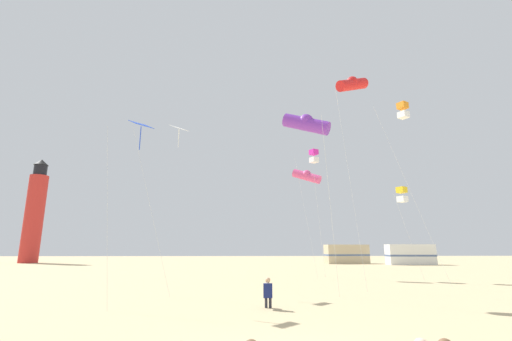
{
  "coord_description": "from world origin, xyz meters",
  "views": [
    {
      "loc": [
        -1.12,
        -6.75,
        2.25
      ],
      "look_at": [
        -0.24,
        13.24,
        6.72
      ],
      "focal_mm": 24.5,
      "sensor_mm": 36.0,
      "label": 1
    }
  ],
  "objects_px": {
    "kite_tube_rainbow": "(307,176)",
    "lighthouse_distant": "(35,213)",
    "kite_box_orange": "(403,111)",
    "kite_diamond_blue": "(139,130)",
    "kite_tube_violet": "(306,124)",
    "rv_van_white": "(410,255)",
    "kite_tube_scarlet": "(352,84)",
    "rv_van_tan": "(347,254)",
    "kite_flyer_standing": "(268,292)",
    "kite_box_gold": "(402,195)",
    "kite_box_magenta": "(314,156)",
    "kite_diamond_white": "(177,134)"
  },
  "relations": [
    {
      "from": "kite_tube_rainbow",
      "to": "lighthouse_distant",
      "type": "height_order",
      "value": "lighthouse_distant"
    },
    {
      "from": "kite_box_orange",
      "to": "kite_diamond_blue",
      "type": "bearing_deg",
      "value": -155.22
    },
    {
      "from": "kite_tube_rainbow",
      "to": "kite_diamond_blue",
      "type": "relative_size",
      "value": 1.11
    },
    {
      "from": "kite_tube_violet",
      "to": "rv_van_white",
      "type": "xyz_separation_m",
      "value": [
        20.64,
        32.76,
        -7.13
      ]
    },
    {
      "from": "kite_tube_scarlet",
      "to": "rv_van_tan",
      "type": "height_order",
      "value": "kite_tube_scarlet"
    },
    {
      "from": "kite_flyer_standing",
      "to": "kite_diamond_blue",
      "type": "height_order",
      "value": "kite_diamond_blue"
    },
    {
      "from": "kite_box_orange",
      "to": "rv_van_tan",
      "type": "height_order",
      "value": "kite_box_orange"
    },
    {
      "from": "kite_tube_rainbow",
      "to": "kite_box_gold",
      "type": "height_order",
      "value": "kite_tube_rainbow"
    },
    {
      "from": "kite_tube_scarlet",
      "to": "rv_van_white",
      "type": "xyz_separation_m",
      "value": [
        16.95,
        29.46,
        -11.04
      ]
    },
    {
      "from": "kite_flyer_standing",
      "to": "kite_box_magenta",
      "type": "distance_m",
      "value": 18.35
    },
    {
      "from": "kite_box_magenta",
      "to": "kite_box_orange",
      "type": "bearing_deg",
      "value": -50.08
    },
    {
      "from": "kite_box_magenta",
      "to": "kite_diamond_white",
      "type": "bearing_deg",
      "value": -138.55
    },
    {
      "from": "kite_tube_rainbow",
      "to": "kite_box_magenta",
      "type": "distance_m",
      "value": 2.02
    },
    {
      "from": "rv_van_white",
      "to": "kite_diamond_white",
      "type": "bearing_deg",
      "value": -130.37
    },
    {
      "from": "kite_diamond_blue",
      "to": "kite_tube_rainbow",
      "type": "bearing_deg",
      "value": 52.33
    },
    {
      "from": "kite_tube_violet",
      "to": "rv_van_tan",
      "type": "height_order",
      "value": "kite_tube_violet"
    },
    {
      "from": "kite_flyer_standing",
      "to": "rv_van_white",
      "type": "height_order",
      "value": "rv_van_white"
    },
    {
      "from": "kite_box_gold",
      "to": "kite_tube_violet",
      "type": "height_order",
      "value": "kite_tube_violet"
    },
    {
      "from": "kite_diamond_blue",
      "to": "lighthouse_distant",
      "type": "xyz_separation_m",
      "value": [
        -28.7,
        42.8,
        0.34
      ]
    },
    {
      "from": "kite_flyer_standing",
      "to": "lighthouse_distant",
      "type": "relative_size",
      "value": 0.07
    },
    {
      "from": "kite_flyer_standing",
      "to": "kite_box_magenta",
      "type": "xyz_separation_m",
      "value": [
        5.2,
        14.88,
        9.4
      ]
    },
    {
      "from": "kite_diamond_white",
      "to": "lighthouse_distant",
      "type": "bearing_deg",
      "value": 127.75
    },
    {
      "from": "kite_box_orange",
      "to": "kite_box_magenta",
      "type": "height_order",
      "value": "kite_box_orange"
    },
    {
      "from": "kite_flyer_standing",
      "to": "kite_diamond_white",
      "type": "distance_m",
      "value": 11.33
    },
    {
      "from": "lighthouse_distant",
      "to": "rv_van_white",
      "type": "height_order",
      "value": "lighthouse_distant"
    },
    {
      "from": "kite_box_orange",
      "to": "kite_diamond_blue",
      "type": "height_order",
      "value": "kite_box_orange"
    },
    {
      "from": "kite_diamond_blue",
      "to": "kite_tube_violet",
      "type": "relative_size",
      "value": 0.87
    },
    {
      "from": "rv_van_white",
      "to": "kite_diamond_blue",
      "type": "bearing_deg",
      "value": -127.03
    },
    {
      "from": "kite_tube_rainbow",
      "to": "rv_van_white",
      "type": "bearing_deg",
      "value": 48.87
    },
    {
      "from": "kite_diamond_blue",
      "to": "kite_diamond_white",
      "type": "bearing_deg",
      "value": 80.08
    },
    {
      "from": "kite_diamond_blue",
      "to": "rv_van_tan",
      "type": "height_order",
      "value": "kite_diamond_blue"
    },
    {
      "from": "kite_box_magenta",
      "to": "kite_tube_violet",
      "type": "relative_size",
      "value": 1.15
    },
    {
      "from": "kite_box_gold",
      "to": "kite_flyer_standing",
      "type": "bearing_deg",
      "value": -133.97
    },
    {
      "from": "kite_box_gold",
      "to": "lighthouse_distant",
      "type": "distance_m",
      "value": 55.99
    },
    {
      "from": "kite_box_orange",
      "to": "kite_tube_scarlet",
      "type": "xyz_separation_m",
      "value": [
        -4.44,
        -2.61,
        0.65
      ]
    },
    {
      "from": "kite_flyer_standing",
      "to": "kite_box_gold",
      "type": "xyz_separation_m",
      "value": [
        11.04,
        11.44,
        5.58
      ]
    },
    {
      "from": "kite_diamond_white",
      "to": "kite_diamond_blue",
      "type": "bearing_deg",
      "value": -99.92
    },
    {
      "from": "kite_tube_violet",
      "to": "kite_diamond_blue",
      "type": "bearing_deg",
      "value": -169.17
    },
    {
      "from": "kite_tube_scarlet",
      "to": "kite_box_magenta",
      "type": "bearing_deg",
      "value": 94.73
    },
    {
      "from": "lighthouse_distant",
      "to": "kite_flyer_standing",
      "type": "bearing_deg",
      "value": -52.01
    },
    {
      "from": "kite_box_gold",
      "to": "rv_van_tan",
      "type": "xyz_separation_m",
      "value": [
        3.98,
        28.2,
        -4.8
      ]
    },
    {
      "from": "kite_tube_rainbow",
      "to": "kite_box_orange",
      "type": "height_order",
      "value": "kite_box_orange"
    },
    {
      "from": "kite_box_orange",
      "to": "kite_diamond_white",
      "type": "bearing_deg",
      "value": -169.77
    },
    {
      "from": "kite_box_magenta",
      "to": "rv_van_tan",
      "type": "xyz_separation_m",
      "value": [
        9.82,
        24.76,
        -8.62
      ]
    },
    {
      "from": "kite_tube_violet",
      "to": "kite_box_gold",
      "type": "bearing_deg",
      "value": 44.48
    },
    {
      "from": "kite_tube_violet",
      "to": "kite_diamond_white",
      "type": "bearing_deg",
      "value": 156.24
    },
    {
      "from": "lighthouse_distant",
      "to": "kite_box_orange",
      "type": "bearing_deg",
      "value": -38.3
    },
    {
      "from": "kite_box_gold",
      "to": "kite_tube_violet",
      "type": "distance_m",
      "value": 12.54
    },
    {
      "from": "kite_tube_scarlet",
      "to": "kite_diamond_white",
      "type": "bearing_deg",
      "value": -179.24
    },
    {
      "from": "kite_box_gold",
      "to": "kite_diamond_white",
      "type": "bearing_deg",
      "value": -161.01
    }
  ]
}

